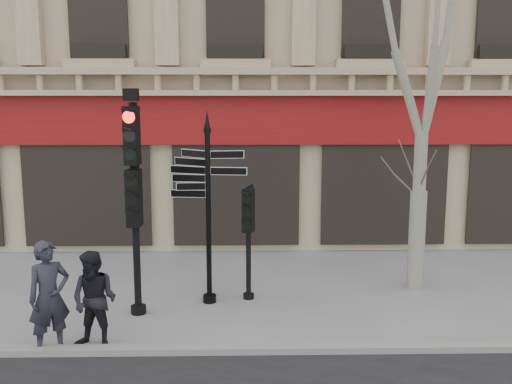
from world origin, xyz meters
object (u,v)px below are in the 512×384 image
at_px(fingerpost, 208,175).
at_px(traffic_signal_main, 134,175).
at_px(traffic_signal_secondary, 248,223).
at_px(pedestrian_a, 49,297).
at_px(plane_tree, 427,12).
at_px(pedestrian_b, 94,300).

relative_size(fingerpost, traffic_signal_main, 0.91).
height_order(fingerpost, traffic_signal_main, traffic_signal_main).
height_order(traffic_signal_main, traffic_signal_secondary, traffic_signal_main).
bearing_deg(fingerpost, pedestrian_a, -120.05).
distance_m(traffic_signal_main, pedestrian_a, 2.71).
bearing_deg(plane_tree, pedestrian_a, -156.06).
relative_size(traffic_signal_main, pedestrian_b, 2.60).
distance_m(fingerpost, pedestrian_a, 3.77).
distance_m(plane_tree, pedestrian_a, 9.11).
distance_m(traffic_signal_main, plane_tree, 6.81).
xyz_separation_m(traffic_signal_secondary, pedestrian_a, (-3.28, -2.48, -0.69)).
bearing_deg(fingerpost, pedestrian_b, -112.52).
bearing_deg(plane_tree, traffic_signal_secondary, -170.46).
relative_size(fingerpost, plane_tree, 0.47).
xyz_separation_m(fingerpost, pedestrian_a, (-2.48, -2.28, -1.70)).
relative_size(traffic_signal_main, traffic_signal_secondary, 1.85).
distance_m(traffic_signal_secondary, pedestrian_a, 4.17).
bearing_deg(fingerpost, traffic_signal_main, -138.75).
relative_size(traffic_signal_secondary, pedestrian_b, 1.40).
distance_m(fingerpost, traffic_signal_secondary, 1.31).
xyz_separation_m(fingerpost, traffic_signal_main, (-1.35, -0.60, 0.10)).
relative_size(fingerpost, pedestrian_b, 2.36).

